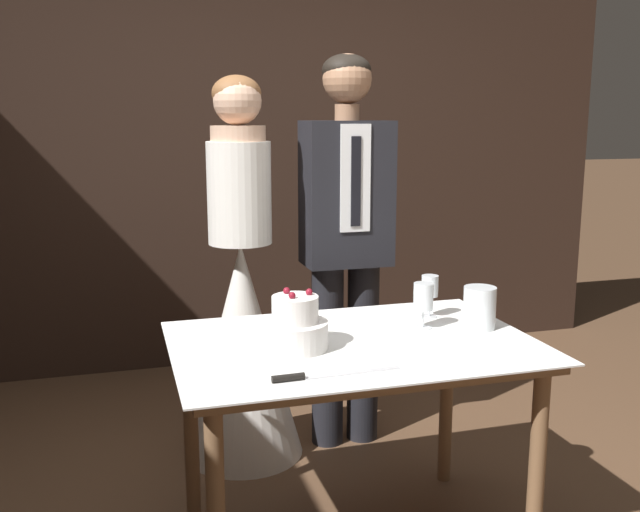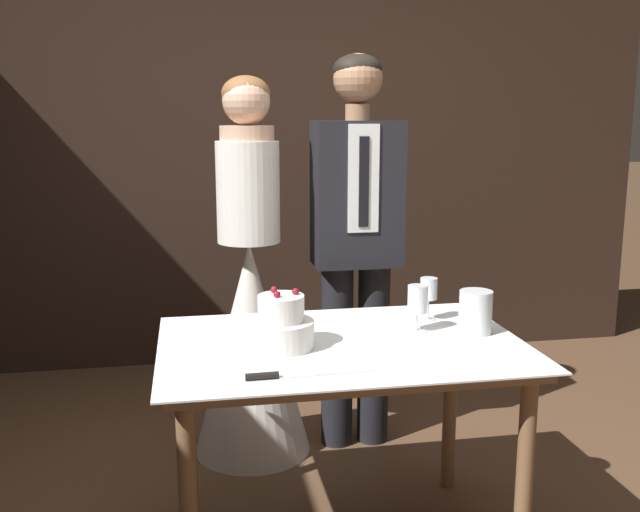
% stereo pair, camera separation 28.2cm
% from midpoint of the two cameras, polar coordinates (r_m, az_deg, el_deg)
% --- Properties ---
extents(wall_back, '(4.98, 0.12, 2.82)m').
position_cam_midpoint_polar(wall_back, '(4.49, -8.55, 9.21)').
color(wall_back, black).
rests_on(wall_back, ground_plane).
extents(cake_table, '(1.26, 0.86, 0.78)m').
position_cam_midpoint_polar(cake_table, '(2.52, -0.57, -8.92)').
color(cake_table, brown).
rests_on(cake_table, ground_plane).
extents(tiered_cake, '(0.22, 0.22, 0.20)m').
position_cam_midpoint_polar(tiered_cake, '(2.41, -5.38, -5.70)').
color(tiered_cake, white).
rests_on(tiered_cake, cake_table).
extents(cake_knife, '(0.41, 0.04, 0.02)m').
position_cam_midpoint_polar(cake_knife, '(2.16, -4.46, -9.61)').
color(cake_knife, silver).
rests_on(cake_knife, cake_table).
extents(wine_glass_near, '(0.07, 0.07, 0.17)m').
position_cam_midpoint_polar(wine_glass_near, '(2.62, 5.24, -3.38)').
color(wine_glass_near, silver).
rests_on(wine_glass_near, cake_table).
extents(wine_glass_middle, '(0.07, 0.07, 0.17)m').
position_cam_midpoint_polar(wine_glass_middle, '(2.77, 5.92, -2.63)').
color(wine_glass_middle, silver).
rests_on(wine_glass_middle, cake_table).
extents(hurricane_candle, '(0.12, 0.12, 0.16)m').
position_cam_midpoint_polar(hurricane_candle, '(2.66, 9.70, -4.21)').
color(hurricane_candle, silver).
rests_on(hurricane_candle, cake_table).
extents(bride, '(0.54, 0.54, 1.72)m').
position_cam_midpoint_polar(bride, '(3.27, -8.74, -5.26)').
color(bride, white).
rests_on(bride, ground_plane).
extents(groom, '(0.39, 0.25, 1.82)m').
position_cam_midpoint_polar(groom, '(3.28, -0.36, 2.03)').
color(groom, black).
rests_on(groom, ground_plane).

